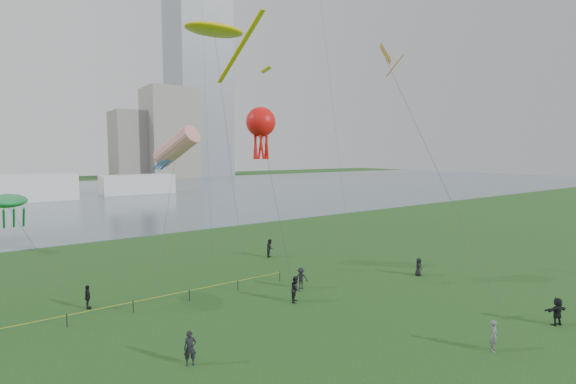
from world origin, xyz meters
TOP-DOWN VIEW (x-y plane):
  - ground_plane at (0.00, 0.00)m, footprint 400.00×400.00m
  - lake at (0.00, 100.00)m, footprint 400.00×120.00m
  - tower at (62.00, 168.00)m, footprint 24.00×24.00m
  - building_mid at (46.00, 162.00)m, footprint 20.00×20.00m
  - building_low at (32.00, 168.00)m, footprint 16.00×18.00m
  - pavilion_left at (-12.00, 95.00)m, footprint 22.00×8.00m
  - pavilion_right at (14.00, 98.00)m, footprint 18.00×7.00m
  - fence at (-15.93, 14.27)m, footprint 24.07×0.07m
  - kite_flyer at (4.70, -2.74)m, footprint 0.73×0.62m
  - spectator_a at (0.40, 9.58)m, footprint 1.15×1.14m
  - spectator_b at (2.47, 11.69)m, footprint 1.26×1.16m
  - spectator_c at (-12.16, 16.82)m, footprint 0.51×1.02m
  - spectator_d at (13.06, 8.53)m, footprint 0.81×0.56m
  - spectator_e at (11.31, -3.23)m, footprint 1.70×1.04m
  - spectator_f at (-9.38, 5.42)m, footprint 0.75×0.62m
  - spectator_g at (6.00, 21.62)m, footprint 1.15×1.14m
  - kite_stingray at (-1.25, 18.75)m, footprint 5.23×10.11m
  - kite_windsock at (-3.40, 22.60)m, footprint 6.51×9.53m
  - kite_creature at (-16.38, 20.17)m, footprint 4.83×6.87m
  - kite_octopus at (0.16, 13.87)m, footprint 4.09×2.31m
  - kite_delta at (6.66, 6.59)m, footprint 2.70×12.42m

SIDE VIEW (x-z plane):
  - ground_plane at x=0.00m, z-range 0.00..0.00m
  - lake at x=0.00m, z-range -0.02..0.06m
  - fence at x=-15.93m, z-range 0.03..1.08m
  - spectator_d at x=13.06m, z-range 0.00..1.57m
  - spectator_c at x=-12.16m, z-range 0.00..1.67m
  - spectator_b at x=2.47m, z-range 0.00..1.70m
  - kite_flyer at x=4.70m, z-range 0.00..1.71m
  - spectator_e at x=11.31m, z-range 0.00..1.75m
  - spectator_f at x=-9.38m, z-range 0.00..1.78m
  - spectator_g at x=6.00m, z-range 0.00..1.88m
  - spectator_a at x=0.40m, z-range 0.00..1.88m
  - pavilion_right at x=14.00m, z-range 0.00..5.00m
  - pavilion_left at x=-12.00m, z-range 0.00..6.00m
  - kite_creature at x=-16.38m, z-range 3.51..11.46m
  - kite_windsock at x=-3.40m, z-range 4.71..17.97m
  - kite_octopus at x=0.16m, z-range 5.94..20.27m
  - building_low at x=32.00m, z-range 0.00..28.00m
  - kite_delta at x=6.66m, z-range 7.69..26.30m
  - building_mid at x=46.00m, z-range 0.00..38.00m
  - kite_stingray at x=-1.25m, z-range 10.23..31.66m
  - tower at x=62.00m, z-range 0.00..120.00m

